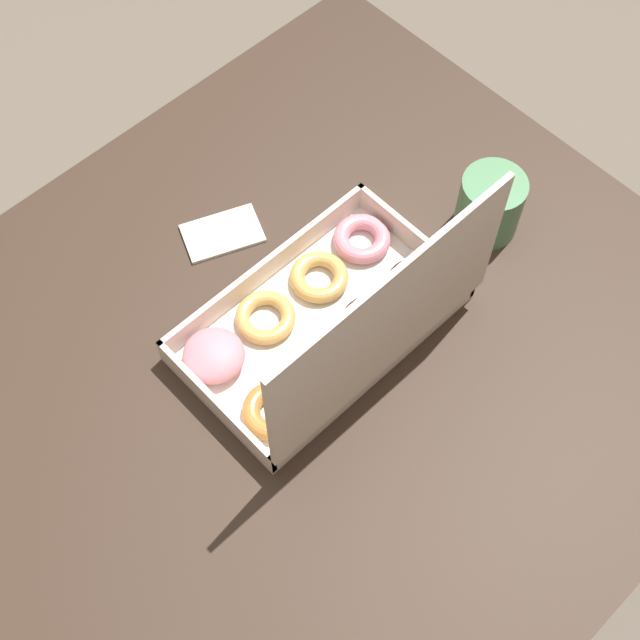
% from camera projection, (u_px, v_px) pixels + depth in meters
% --- Properties ---
extents(ground_plane, '(8.00, 8.00, 0.00)m').
position_uv_depth(ground_plane, '(311.00, 513.00, 1.87)').
color(ground_plane, '#6B6054').
extents(dining_table, '(1.14, 1.01, 0.72)m').
position_uv_depth(dining_table, '(307.00, 387.00, 1.31)').
color(dining_table, '#38281E').
rests_on(dining_table, ground_plane).
extents(donut_box, '(0.39, 0.24, 0.29)m').
position_uv_depth(donut_box, '(330.00, 323.00, 1.21)').
color(donut_box, silver).
rests_on(donut_box, dining_table).
extents(coffee_mug, '(0.10, 0.10, 0.10)m').
position_uv_depth(coffee_mug, '(490.00, 204.00, 1.30)').
color(coffee_mug, '#4C8456').
rests_on(coffee_mug, dining_table).
extents(paper_napkin, '(0.13, 0.11, 0.01)m').
position_uv_depth(paper_napkin, '(222.00, 233.00, 1.34)').
color(paper_napkin, white).
rests_on(paper_napkin, dining_table).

